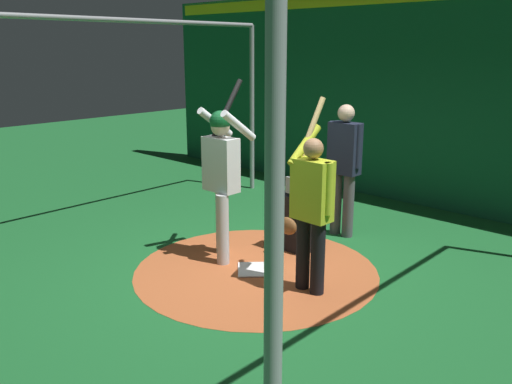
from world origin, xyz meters
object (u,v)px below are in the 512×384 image
(umpire, at_px, (344,163))
(home_plate, at_px, (256,269))
(baseball_0, at_px, (278,314))
(visitor, at_px, (312,205))
(batter, at_px, (222,170))
(catcher, at_px, (298,221))

(umpire, bearing_deg, home_plate, -0.67)
(umpire, distance_m, baseball_0, 2.73)
(home_plate, height_order, visitor, visitor)
(batter, height_order, visitor, batter)
(home_plate, bearing_deg, baseball_0, 53.78)
(home_plate, relative_size, umpire, 0.23)
(visitor, bearing_deg, catcher, -132.67)
(batter, height_order, baseball_0, batter)
(batter, xyz_separation_m, umpire, (-1.69, 0.59, -0.09))
(batter, height_order, umpire, batter)
(home_plate, xyz_separation_m, catcher, (-0.85, -0.06, 0.38))
(baseball_0, bearing_deg, visitor, -167.40)
(catcher, bearing_deg, baseball_0, 32.99)
(catcher, relative_size, visitor, 0.49)
(home_plate, relative_size, catcher, 0.43)
(home_plate, relative_size, visitor, 0.21)
(catcher, distance_m, umpire, 1.07)
(batter, relative_size, baseball_0, 29.06)
(batter, xyz_separation_m, catcher, (-0.83, 0.51, -0.72))
(batter, xyz_separation_m, baseball_0, (0.70, 1.50, -1.07))
(umpire, bearing_deg, visitor, 23.98)
(baseball_0, bearing_deg, umpire, -159.19)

